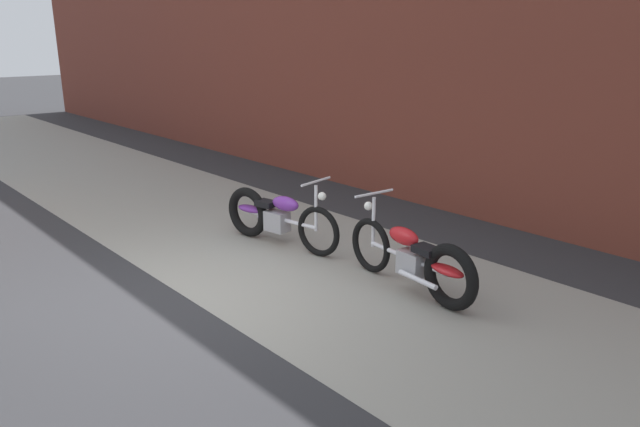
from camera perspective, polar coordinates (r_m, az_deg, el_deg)
The scene contains 5 objects.
ground_plane at distance 6.81m, azimuth -12.30°, elevation -8.13°, with size 80.00×80.00×0.00m, color #2D2D30.
sidewalk_slab at distance 7.73m, azimuth -0.95°, elevation -4.63°, with size 36.00×3.50×0.01m, color gray.
brick_building_wall at distance 9.81m, azimuth 14.85°, elevation 13.09°, with size 36.00×0.50×4.57m, color brown.
motorcycle_purple at distance 8.30m, azimuth -4.53°, elevation -0.25°, with size 1.99×0.64×1.03m.
motorcycle_red at distance 6.76m, azimuth 9.31°, elevation -4.46°, with size 2.00×0.60×1.03m.
Camera 1 is at (5.46, -2.93, 2.83)m, focal length 33.40 mm.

